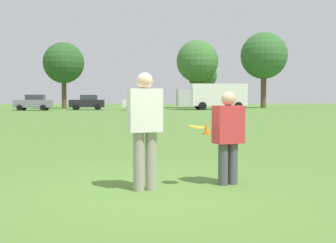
# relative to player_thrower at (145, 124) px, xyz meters

# --- Properties ---
(ground_plane) EXTENTS (193.37, 193.37, 0.00)m
(ground_plane) POSITION_rel_player_thrower_xyz_m (0.17, -0.03, -1.02)
(ground_plane) COLOR #517A33
(player_thrower) EXTENTS (0.54, 0.35, 1.81)m
(player_thrower) POSITION_rel_player_thrower_xyz_m (0.00, 0.00, 0.00)
(player_thrower) COLOR gray
(player_thrower) RESTS_ON ground
(player_defender) EXTENTS (0.52, 0.37, 1.53)m
(player_defender) POSITION_rel_player_thrower_xyz_m (1.39, 0.20, -0.17)
(player_defender) COLOR #4C4C51
(player_defender) RESTS_ON ground
(frisbee) EXTENTS (0.27, 0.27, 0.06)m
(frisbee) POSITION_rel_player_thrower_xyz_m (0.83, 0.10, -0.06)
(frisbee) COLOR yellow
(traffic_cone) EXTENTS (0.32, 0.32, 0.48)m
(traffic_cone) POSITION_rel_player_thrower_xyz_m (3.41, 9.38, -0.79)
(traffic_cone) COLOR #D8590C
(traffic_cone) RESTS_ON ground
(parked_car_center) EXTENTS (4.29, 2.39, 1.82)m
(parked_car_center) POSITION_rel_player_thrower_xyz_m (-8.64, 43.04, -0.09)
(parked_car_center) COLOR slate
(parked_car_center) RESTS_ON ground
(parked_car_mid_right) EXTENTS (4.29, 2.39, 1.82)m
(parked_car_mid_right) POSITION_rel_player_thrower_xyz_m (-2.52, 44.28, -0.09)
(parked_car_mid_right) COLOR black
(parked_car_mid_right) RESTS_ON ground
(parked_car_near_right) EXTENTS (4.29, 2.39, 1.82)m
(parked_car_near_right) POSITION_rel_player_thrower_xyz_m (3.80, 42.58, -0.09)
(parked_car_near_right) COLOR silver
(parked_car_near_right) RESTS_ON ground
(box_truck) EXTENTS (8.61, 3.30, 3.18)m
(box_truck) POSITION_rel_player_thrower_xyz_m (12.77, 42.49, 0.73)
(box_truck) COLOR white
(box_truck) RESTS_ON ground
(tree_center_elm) EXTENTS (5.56, 5.56, 9.03)m
(tree_center_elm) POSITION_rel_player_thrower_xyz_m (-5.93, 51.19, 5.19)
(tree_center_elm) COLOR brown
(tree_center_elm) RESTS_ON ground
(tree_east_birch) EXTENTS (5.90, 5.90, 9.59)m
(tree_east_birch) POSITION_rel_player_thrower_xyz_m (12.52, 49.96, 5.57)
(tree_east_birch) COLOR brown
(tree_east_birch) RESTS_ON ground
(tree_east_oak) EXTENTS (4.26, 4.26, 6.93)m
(tree_east_oak) POSITION_rel_player_thrower_xyz_m (13.68, 51.77, 3.75)
(tree_east_oak) COLOR brown
(tree_east_oak) RESTS_ON ground
(tree_far_east_pine) EXTENTS (6.75, 6.75, 10.97)m
(tree_far_east_pine) POSITION_rel_player_thrower_xyz_m (22.50, 50.24, 6.53)
(tree_far_east_pine) COLOR brown
(tree_far_east_pine) RESTS_ON ground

